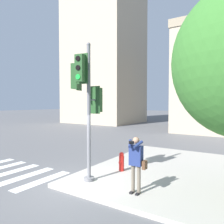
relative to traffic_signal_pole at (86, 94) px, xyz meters
name	(u,v)px	position (x,y,z in m)	size (l,w,h in m)	color
ground_plane	(69,186)	(-0.41, -0.49, -3.25)	(160.00, 160.00, 0.00)	#5B5B5E
sidewalk_corner	(194,174)	(3.09, 3.01, -3.18)	(8.00, 8.00, 0.14)	#ADA89E
crosswalk_stripes	(12,172)	(-3.57, -0.64, -3.25)	(4.36, 2.51, 0.01)	silver
traffic_signal_pole	(86,94)	(0.00, 0.00, 0.00)	(0.91, 1.32, 4.92)	slate
person_photographer	(136,160)	(2.02, -0.05, -2.06)	(0.58, 0.54, 1.74)	black
fire_hydrant	(122,162)	(0.51, 1.63, -2.72)	(0.21, 0.27, 0.77)	red
building_left	(105,55)	(-14.38, 21.85, 7.15)	(10.29, 9.42, 20.77)	tan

